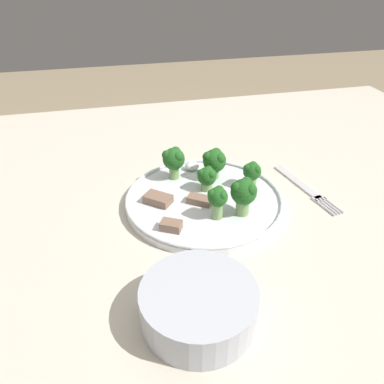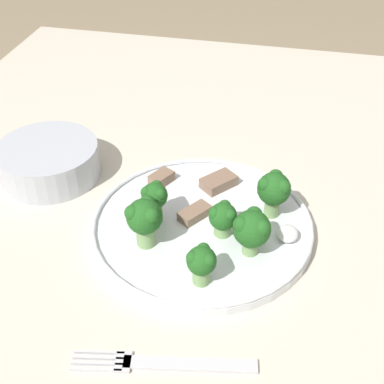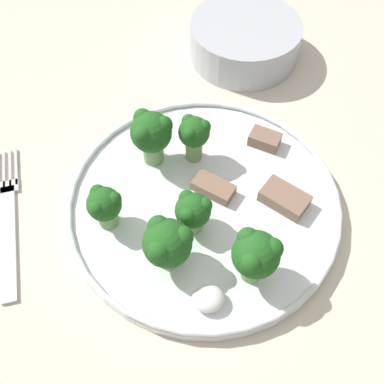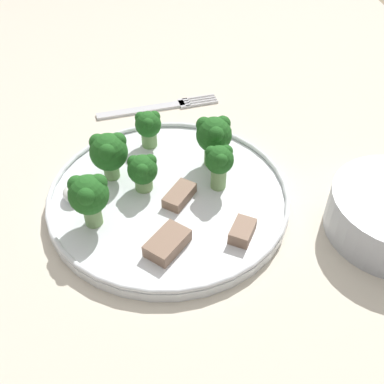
{
  "view_description": "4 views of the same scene",
  "coord_description": "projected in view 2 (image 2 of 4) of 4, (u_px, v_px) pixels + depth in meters",
  "views": [
    {
      "loc": [
        0.21,
        0.57,
        1.14
      ],
      "look_at": [
        0.08,
        0.02,
        0.77
      ],
      "focal_mm": 35.0,
      "sensor_mm": 36.0,
      "label": 1
    },
    {
      "loc": [
        -0.45,
        -0.08,
        1.21
      ],
      "look_at": [
        0.06,
        0.03,
        0.8
      ],
      "focal_mm": 50.0,
      "sensor_mm": 36.0,
      "label": 2
    },
    {
      "loc": [
        0.03,
        -0.24,
        1.15
      ],
      "look_at": [
        0.05,
        0.02,
        0.78
      ],
      "focal_mm": 42.0,
      "sensor_mm": 36.0,
      "label": 3
    },
    {
      "loc": [
        0.45,
        0.01,
        1.12
      ],
      "look_at": [
        0.07,
        0.05,
        0.77
      ],
      "focal_mm": 42.0,
      "sensor_mm": 36.0,
      "label": 4
    }
  ],
  "objects": [
    {
      "name": "sauce_dollop",
      "position": [
        288.0,
        234.0,
        0.67
      ],
      "size": [
        0.03,
        0.03,
        0.02
      ],
      "color": "white",
      "rests_on": "dinner_plate"
    },
    {
      "name": "meat_slice_front_slice",
      "position": [
        195.0,
        213.0,
        0.7
      ],
      "size": [
        0.05,
        0.04,
        0.01
      ],
      "color": "#846651",
      "rests_on": "dinner_plate"
    },
    {
      "name": "dinner_plate",
      "position": [
        202.0,
        225.0,
        0.69
      ],
      "size": [
        0.29,
        0.29,
        0.02
      ],
      "color": "white",
      "rests_on": "table"
    },
    {
      "name": "table",
      "position": [
        206.0,
        310.0,
        0.7
      ],
      "size": [
        1.37,
        1.08,
        0.74
      ],
      "color": "beige",
      "rests_on": "ground_plane"
    },
    {
      "name": "meat_slice_middle_slice",
      "position": [
        219.0,
        182.0,
        0.75
      ],
      "size": [
        0.06,
        0.05,
        0.02
      ],
      "color": "#846651",
      "rests_on": "dinner_plate"
    },
    {
      "name": "cream_bowl",
      "position": [
        49.0,
        162.0,
        0.78
      ],
      "size": [
        0.15,
        0.15,
        0.05
      ],
      "color": "#B7BCC6",
      "rests_on": "table"
    },
    {
      "name": "broccoli_floret_mid_cluster",
      "position": [
        155.0,
        198.0,
        0.67
      ],
      "size": [
        0.03,
        0.03,
        0.06
      ],
      "color": "#7FA866",
      "rests_on": "dinner_plate"
    },
    {
      "name": "broccoli_floret_front_left",
      "position": [
        252.0,
        229.0,
        0.63
      ],
      "size": [
        0.05,
        0.05,
        0.06
      ],
      "color": "#7FA866",
      "rests_on": "dinner_plate"
    },
    {
      "name": "meat_slice_rear_slice",
      "position": [
        162.0,
        178.0,
        0.76
      ],
      "size": [
        0.04,
        0.04,
        0.01
      ],
      "color": "#846651",
      "rests_on": "dinner_plate"
    },
    {
      "name": "broccoli_floret_center_left",
      "position": [
        144.0,
        218.0,
        0.64
      ],
      "size": [
        0.05,
        0.04,
        0.07
      ],
      "color": "#7FA866",
      "rests_on": "dinner_plate"
    },
    {
      "name": "fork",
      "position": [
        165.0,
        364.0,
        0.54
      ],
      "size": [
        0.05,
        0.19,
        0.0
      ],
      "color": "silver",
      "rests_on": "table"
    },
    {
      "name": "broccoli_floret_center_back",
      "position": [
        202.0,
        262.0,
        0.59
      ],
      "size": [
        0.04,
        0.03,
        0.05
      ],
      "color": "#7FA866",
      "rests_on": "dinner_plate"
    },
    {
      "name": "broccoli_floret_near_rim_left",
      "position": [
        274.0,
        189.0,
        0.68
      ],
      "size": [
        0.04,
        0.04,
        0.06
      ],
      "color": "#7FA866",
      "rests_on": "dinner_plate"
    },
    {
      "name": "broccoli_floret_back_left",
      "position": [
        223.0,
        217.0,
        0.66
      ],
      "size": [
        0.04,
        0.04,
        0.05
      ],
      "color": "#7FA866",
      "rests_on": "dinner_plate"
    }
  ]
}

